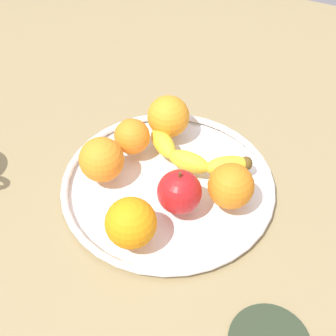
% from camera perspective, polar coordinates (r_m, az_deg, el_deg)
% --- Properties ---
extents(ground_plane, '(1.52, 1.52, 0.04)m').
position_cam_1_polar(ground_plane, '(0.81, -0.00, -3.34)').
color(ground_plane, '#917E54').
extents(fruit_bowl, '(0.36, 0.36, 0.02)m').
position_cam_1_polar(fruit_bowl, '(0.79, -0.00, -1.96)').
color(fruit_bowl, white).
rests_on(fruit_bowl, ground_plane).
extents(banana, '(0.20, 0.08, 0.03)m').
position_cam_1_polar(banana, '(0.79, 3.26, 1.37)').
color(banana, yellow).
rests_on(banana, fruit_bowl).
extents(apple, '(0.07, 0.07, 0.08)m').
position_cam_1_polar(apple, '(0.72, 1.39, -2.93)').
color(apple, red).
rests_on(apple, fruit_bowl).
extents(orange_back_left, '(0.07, 0.07, 0.07)m').
position_cam_1_polar(orange_back_left, '(0.73, 7.69, -2.09)').
color(orange_back_left, orange).
rests_on(orange_back_left, fruit_bowl).
extents(orange_front_right, '(0.07, 0.07, 0.07)m').
position_cam_1_polar(orange_front_right, '(0.77, -8.06, 1.03)').
color(orange_front_right, orange).
rests_on(orange_front_right, fruit_bowl).
extents(orange_back_right, '(0.08, 0.08, 0.08)m').
position_cam_1_polar(orange_back_right, '(0.68, -4.55, -6.65)').
color(orange_back_right, orange).
rests_on(orange_back_right, fruit_bowl).
extents(orange_center, '(0.06, 0.06, 0.06)m').
position_cam_1_polar(orange_center, '(0.81, -4.39, 3.85)').
color(orange_center, orange).
rests_on(orange_center, fruit_bowl).
extents(orange_front_left, '(0.08, 0.08, 0.08)m').
position_cam_1_polar(orange_front_left, '(0.84, 0.04, 6.28)').
color(orange_front_left, orange).
rests_on(orange_front_left, fruit_bowl).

